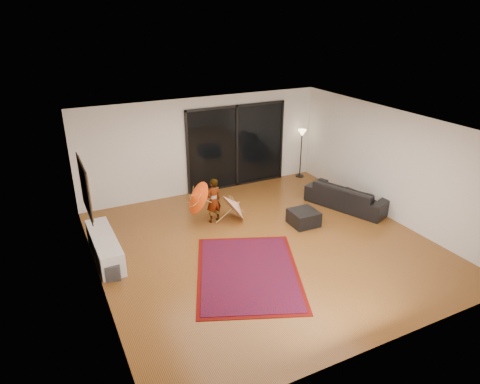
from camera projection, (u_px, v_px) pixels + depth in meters
floor at (264, 245)px, 9.51m from camera, size 7.00×7.00×0.00m
ceiling at (267, 126)px, 8.45m from camera, size 7.00×7.00×0.00m
wall_back at (204, 146)px, 11.87m from camera, size 7.00×0.00×7.00m
wall_front at (386, 274)px, 6.09m from camera, size 7.00×0.00×7.00m
wall_left at (93, 223)px, 7.55m from camera, size 0.00×7.00×7.00m
wall_right at (391, 165)px, 10.41m from camera, size 0.00×7.00×7.00m
sliding_door at (236, 146)px, 12.31m from camera, size 3.06×0.07×2.40m
painting at (85, 188)px, 8.28m from camera, size 0.04×1.28×1.08m
media_console at (105, 247)px, 8.94m from camera, size 0.49×1.85×0.51m
speaker at (113, 271)px, 8.28m from camera, size 0.34×0.34×0.32m
persian_rug at (248, 272)px, 8.51m from camera, size 2.92×3.35×0.02m
sofa at (347, 196)px, 11.25m from camera, size 1.59×2.33×0.63m
ottoman at (304, 218)px, 10.36m from camera, size 0.65×0.65×0.36m
floor_lamp at (302, 140)px, 12.99m from camera, size 0.26×0.26×1.50m
child at (213, 200)px, 10.36m from camera, size 0.45×0.34×1.13m
parasol_orange at (193, 199)px, 10.03m from camera, size 0.54×0.80×0.86m
parasol_white at (238, 200)px, 10.51m from camera, size 0.61×0.81×0.92m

